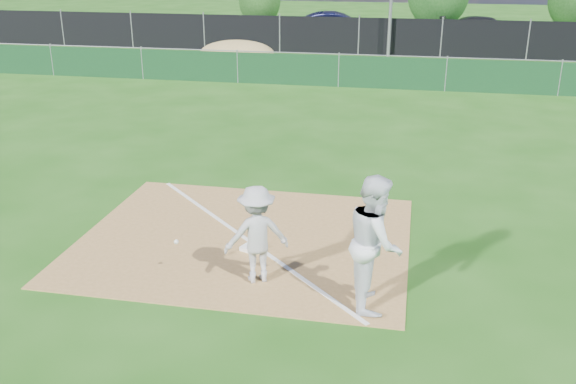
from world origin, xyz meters
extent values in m
plane|color=#1B4F10|center=(0.00, 10.00, 0.00)|extent=(90.00, 90.00, 0.00)
cube|color=olive|center=(0.00, 1.00, 0.01)|extent=(6.00, 5.00, 0.02)
cube|color=white|center=(0.00, 1.00, 0.03)|extent=(5.01, 5.01, 0.01)
cube|color=black|center=(0.00, 15.00, 0.60)|extent=(44.00, 0.05, 1.20)
ellipsoid|color=#9E864C|center=(-5.00, 18.50, 0.58)|extent=(3.38, 2.60, 1.17)
cube|color=black|center=(0.00, 23.00, 0.90)|extent=(46.00, 0.04, 1.80)
cube|color=black|center=(0.00, 28.00, 0.01)|extent=(46.00, 9.00, 0.01)
cube|color=white|center=(0.26, 0.57, 0.06)|extent=(0.46, 0.46, 0.07)
imported|color=#BCBCBF|center=(0.61, -0.48, 0.83)|extent=(1.20, 0.99, 1.61)
sphere|color=white|center=(-0.72, -0.55, 0.60)|extent=(0.08, 0.08, 0.08)
imported|color=white|center=(2.48, -0.83, 1.03)|extent=(0.92, 1.11, 2.06)
imported|color=#AEB2B6|center=(-5.56, 27.47, 0.71)|extent=(4.26, 2.06, 1.40)
imported|color=black|center=(-1.56, 26.75, 0.84)|extent=(5.25, 2.49, 1.66)
imported|color=black|center=(6.55, 27.69, 0.75)|extent=(5.20, 2.35, 1.48)
cylinder|color=#382316|center=(-7.51, 33.19, 0.46)|extent=(0.24, 0.24, 0.91)
ellipsoid|color=#1B4814|center=(-7.51, 33.19, 1.67)|extent=(2.73, 2.73, 3.14)
cylinder|color=#382316|center=(3.95, 33.40, 0.64)|extent=(0.24, 0.24, 1.27)
cylinder|color=#382316|center=(12.27, 34.31, 0.55)|extent=(0.24, 0.24, 1.10)
camera|label=1|loc=(2.89, -9.42, 5.09)|focal=40.00mm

